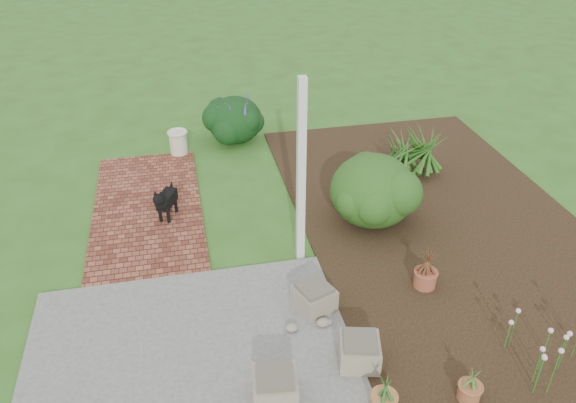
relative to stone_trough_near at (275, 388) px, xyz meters
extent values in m
plane|color=#325B1C|center=(0.47, 2.12, -0.18)|extent=(80.00, 80.00, 0.00)
cube|color=#60605E|center=(-0.78, 0.37, -0.16)|extent=(3.50, 3.50, 0.04)
cube|color=#5B291C|center=(-1.23, 3.87, -0.16)|extent=(1.60, 3.50, 0.04)
cube|color=black|center=(2.97, 2.62, -0.17)|extent=(4.00, 7.00, 0.03)
cube|color=white|center=(0.77, 2.22, 1.07)|extent=(0.10, 0.10, 2.50)
cube|color=gray|center=(0.00, 0.00, 0.00)|extent=(0.48, 0.48, 0.29)
cube|color=#7A755B|center=(0.95, 0.27, 0.00)|extent=(0.50, 0.50, 0.28)
cube|color=gray|center=(0.69, 1.18, -0.01)|extent=(0.53, 0.53, 0.27)
cube|color=black|center=(-0.92, 3.53, 0.15)|extent=(0.33, 0.44, 0.18)
cylinder|color=black|center=(-1.03, 3.42, -0.04)|extent=(0.05, 0.05, 0.20)
cylinder|color=black|center=(-0.92, 3.37, -0.04)|extent=(0.05, 0.05, 0.20)
cylinder|color=black|center=(-0.92, 3.69, -0.04)|extent=(0.05, 0.05, 0.20)
cylinder|color=black|center=(-0.80, 3.64, -0.04)|extent=(0.05, 0.05, 0.20)
sphere|color=black|center=(-1.02, 3.30, 0.30)|extent=(0.17, 0.17, 0.17)
cone|color=black|center=(-0.83, 3.73, 0.27)|extent=(0.11, 0.14, 0.15)
cylinder|color=beige|center=(-0.66, 5.60, 0.06)|extent=(0.39, 0.39, 0.41)
ellipsoid|color=#113713|center=(1.98, 2.84, 0.37)|extent=(1.55, 1.55, 1.04)
cylinder|color=#9C4C34|center=(2.14, 1.28, -0.04)|extent=(0.35, 0.35, 0.22)
cylinder|color=#9E5935|center=(1.86, -0.40, -0.06)|extent=(0.24, 0.24, 0.18)
cylinder|color=#AF6D3B|center=(0.99, -0.35, -0.05)|extent=(0.31, 0.31, 0.21)
ellipsoid|color=black|center=(0.40, 6.01, 0.25)|extent=(1.10, 1.10, 0.87)
camera|label=1|loc=(-0.65, -3.63, 4.40)|focal=35.00mm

